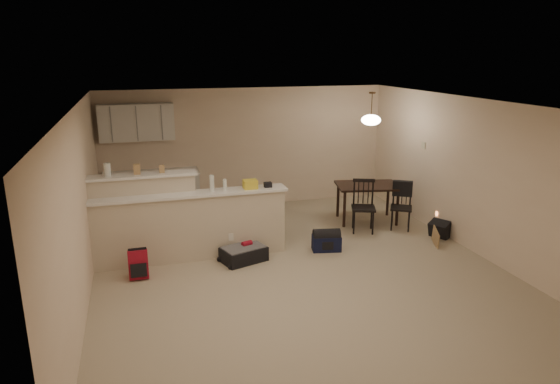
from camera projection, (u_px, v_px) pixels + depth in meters
name	position (u px, v px, depth m)	size (l,w,h in m)	color
room	(300.00, 191.00, 7.26)	(7.00, 7.02, 2.50)	#B5A58B
breakfast_bar	(174.00, 222.00, 7.86)	(3.08, 0.58, 1.39)	beige
upper_cabinets	(137.00, 122.00, 9.55)	(1.40, 0.34, 0.70)	white
kitchen_counter	(153.00, 196.00, 9.88)	(1.80, 0.60, 0.90)	white
thermostat	(424.00, 145.00, 9.43)	(0.02, 0.12, 0.12)	beige
jar	(107.00, 170.00, 7.50)	(0.10, 0.10, 0.20)	silver
cereal_box	(137.00, 169.00, 7.62)	(0.10, 0.07, 0.16)	tan
small_box	(162.00, 169.00, 7.73)	(0.08, 0.06, 0.12)	tan
bottle_a	(212.00, 183.00, 7.79)	(0.07, 0.07, 0.26)	silver
bottle_b	(225.00, 185.00, 7.85)	(0.06, 0.06, 0.18)	silver
bag_lump	(250.00, 184.00, 7.97)	(0.22, 0.18, 0.14)	tan
pouch	(268.00, 185.00, 8.06)	(0.12, 0.10, 0.08)	tan
dining_table	(368.00, 189.00, 9.63)	(1.31, 1.01, 0.73)	black
pendant_lamp	(371.00, 119.00, 9.27)	(0.36, 0.36, 0.62)	brown
dining_chair_near	(363.00, 207.00, 9.10)	(0.42, 0.40, 0.96)	black
dining_chair_far	(401.00, 207.00, 9.24)	(0.38, 0.36, 0.87)	black
suitcase	(244.00, 254.00, 7.89)	(0.67, 0.44, 0.23)	black
red_backpack	(138.00, 264.00, 7.28)	(0.28, 0.17, 0.42)	maroon
navy_duffel	(326.00, 243.00, 8.31)	(0.47, 0.26, 0.26)	#101534
black_daypack	(440.00, 229.00, 8.89)	(0.33, 0.24, 0.29)	black
cardboard_sheet	(436.00, 237.00, 8.52)	(0.37, 0.02, 0.29)	tan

